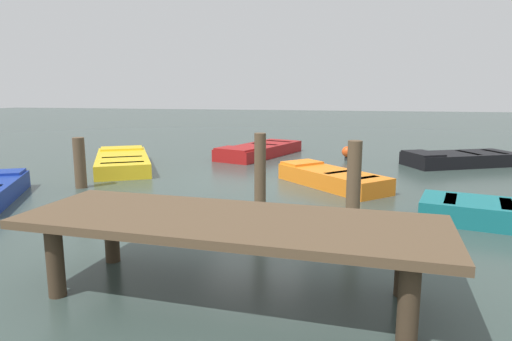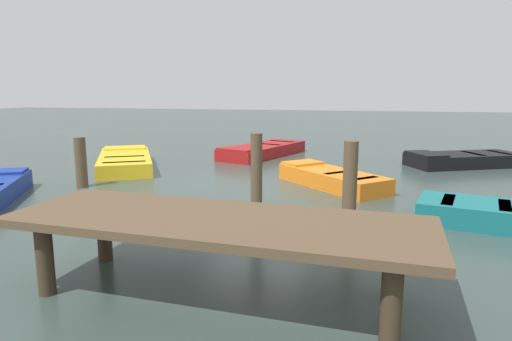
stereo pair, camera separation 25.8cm
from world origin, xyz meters
TOP-DOWN VIEW (x-y plane):
  - ground_plane at (0.00, 0.00)m, footprint 80.00×80.00m
  - dock_segment at (-0.98, 6.25)m, footprint 4.98×1.98m
  - rowboat_red at (0.86, -4.80)m, footprint 2.65×4.19m
  - rowboat_black at (-5.76, -4.10)m, footprint 3.78×2.77m
  - rowboat_orange at (-1.89, -0.13)m, footprint 2.92×2.98m
  - rowboat_yellow at (4.47, -1.44)m, footprint 3.15×4.12m
  - mooring_piling_near_left at (4.12, 1.29)m, footprint 0.28×0.28m
  - mooring_piling_far_right at (-2.40, 2.90)m, footprint 0.26×0.26m
  - mooring_piling_far_left at (-0.68, 2.89)m, footprint 0.22×0.22m
  - marker_buoy at (-2.24, -4.39)m, footprint 0.36×0.36m

SIDE VIEW (x-z plane):
  - ground_plane at x=0.00m, z-range 0.00..0.00m
  - rowboat_red at x=0.86m, z-range -0.01..0.45m
  - rowboat_yellow at x=4.47m, z-range -0.01..0.45m
  - rowboat_black at x=-5.76m, z-range -0.01..0.45m
  - rowboat_orange at x=-1.89m, z-range -0.01..0.45m
  - marker_buoy at x=-2.24m, z-range 0.05..0.53m
  - mooring_piling_near_left at x=4.12m, z-range 0.00..1.24m
  - mooring_piling_far_right at x=-2.40m, z-range 0.00..1.49m
  - mooring_piling_far_left at x=-0.68m, z-range 0.00..1.59m
  - dock_segment at x=-0.98m, z-range 0.36..1.31m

